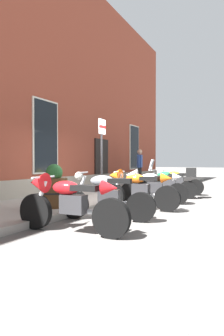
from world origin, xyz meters
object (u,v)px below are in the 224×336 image
(motorcycle_grey_naked, at_px, (106,197))
(motorcycle_green_touring, at_px, (171,182))
(motorcycle_red_sport, at_px, (67,200))
(pedestrian_blue_top, at_px, (140,165))
(motorcycle_white_sport, at_px, (151,185))
(motorcycle_yellow_naked, at_px, (176,182))
(parking_sign, at_px, (102,147))
(barrel_planter, at_px, (54,189))
(motorcycle_orange_sport, at_px, (136,187))

(motorcycle_grey_naked, bearing_deg, motorcycle_green_touring, -1.76)
(motorcycle_red_sport, height_order, pedestrian_blue_top, pedestrian_blue_top)
(motorcycle_white_sport, relative_size, motorcycle_yellow_naked, 1.00)
(motorcycle_red_sport, height_order, parking_sign, parking_sign)
(motorcycle_white_sport, bearing_deg, barrel_planter, 150.91)
(motorcycle_red_sport, bearing_deg, parking_sign, 21.02)
(motorcycle_white_sport, bearing_deg, motorcycle_orange_sport, -177.54)
(parking_sign, xyz_separation_m, barrel_planter, (-1.89, 0.19, -1.11))
(pedestrian_blue_top, xyz_separation_m, barrel_planter, (-7.02, -0.76, -0.53))
(motorcycle_red_sport, bearing_deg, motorcycle_green_touring, -2.03)
(motorcycle_green_touring, bearing_deg, motorcycle_white_sport, 173.37)
(motorcycle_white_sport, xyz_separation_m, parking_sign, (-0.73, 1.27, 1.13))
(motorcycle_green_touring, bearing_deg, parking_sign, 146.96)
(motorcycle_grey_naked, bearing_deg, barrel_planter, 85.49)
(motorcycle_orange_sport, distance_m, pedestrian_blue_top, 6.06)
(motorcycle_yellow_naked, bearing_deg, motorcycle_white_sport, 179.53)
(motorcycle_grey_naked, height_order, motorcycle_white_sport, motorcycle_white_sport)
(motorcycle_grey_naked, relative_size, motorcycle_white_sport, 1.01)
(pedestrian_blue_top, bearing_deg, motorcycle_red_sport, -165.26)
(motorcycle_orange_sport, distance_m, motorcycle_green_touring, 2.67)
(pedestrian_blue_top, relative_size, parking_sign, 0.72)
(motorcycle_red_sport, xyz_separation_m, motorcycle_green_touring, (5.45, -0.19, -0.00))
(motorcycle_white_sport, distance_m, barrel_planter, 3.00)
(motorcycle_red_sport, distance_m, motorcycle_yellow_naked, 6.64)
(motorcycle_orange_sport, height_order, parking_sign, parking_sign)
(motorcycle_red_sport, xyz_separation_m, pedestrian_blue_top, (8.37, 2.20, 0.55))
(motorcycle_grey_naked, distance_m, motorcycle_green_touring, 4.22)
(motorcycle_yellow_naked, height_order, barrel_planter, barrel_planter)
(motorcycle_red_sport, distance_m, parking_sign, 3.65)
(parking_sign, distance_m, barrel_planter, 2.20)
(pedestrian_blue_top, bearing_deg, motorcycle_white_sport, -153.23)
(motorcycle_red_sport, height_order, motorcycle_grey_naked, motorcycle_red_sport)
(parking_sign, bearing_deg, barrel_planter, 174.21)
(motorcycle_red_sport, distance_m, motorcycle_orange_sport, 2.78)
(motorcycle_green_touring, bearing_deg, pedestrian_blue_top, 39.36)
(motorcycle_red_sport, xyz_separation_m, motorcycle_white_sport, (3.97, -0.02, -0.00))
(motorcycle_green_touring, relative_size, barrel_planter, 1.90)
(motorcycle_green_touring, xyz_separation_m, pedestrian_blue_top, (2.92, 2.39, 0.56))
(motorcycle_orange_sport, bearing_deg, motorcycle_white_sport, 2.46)
(motorcycle_green_touring, xyz_separation_m, barrel_planter, (-4.10, 1.63, 0.02))
(motorcycle_white_sport, bearing_deg, motorcycle_yellow_naked, -0.47)
(motorcycle_orange_sport, relative_size, barrel_planter, 2.07)
(motorcycle_orange_sport, xyz_separation_m, motorcycle_green_touring, (2.67, -0.12, -0.01))
(motorcycle_red_sport, height_order, motorcycle_green_touring, motorcycle_green_touring)
(motorcycle_red_sport, relative_size, parking_sign, 0.91)
(motorcycle_red_sport, relative_size, barrel_planter, 2.09)
(motorcycle_red_sport, bearing_deg, motorcycle_white_sport, -0.30)
(pedestrian_blue_top, bearing_deg, barrel_planter, -173.79)
(motorcycle_white_sport, xyz_separation_m, motorcycle_green_touring, (1.48, -0.17, -0.00))
(motorcycle_orange_sport, xyz_separation_m, parking_sign, (0.46, 1.32, 1.12))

